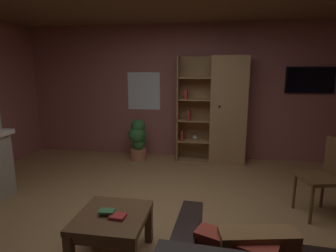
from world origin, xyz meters
TOP-DOWN VIEW (x-y plane):
  - floor at (0.00, 0.00)m, footprint 6.39×5.25m
  - wall_back at (0.00, 2.66)m, footprint 6.51×0.06m
  - window_pane_back at (-0.85, 2.62)m, footprint 0.65×0.01m
  - bookshelf_cabinet at (0.70, 2.38)m, footprint 1.25×0.41m
  - coffee_table at (-0.35, -0.55)m, footprint 0.62×0.64m
  - table_book_0 at (-0.28, -0.60)m, footprint 0.14×0.12m
  - table_book_1 at (-0.39, -0.57)m, footprint 0.14×0.10m
  - dining_chair at (1.83, 0.57)m, footprint 0.51×0.51m
  - potted_floor_plant at (-0.89, 2.24)m, footprint 0.35×0.35m
  - wall_mounted_tv at (2.20, 2.59)m, footprint 0.83×0.06m

SIDE VIEW (x-z plane):
  - floor at x=0.00m, z-range -0.02..0.00m
  - coffee_table at x=-0.35m, z-range 0.13..0.55m
  - potted_floor_plant at x=-0.89m, z-range 0.02..0.81m
  - table_book_0 at x=-0.28m, z-range 0.42..0.45m
  - table_book_1 at x=-0.39m, z-range 0.45..0.47m
  - dining_chair at x=1.83m, z-range 0.07..0.99m
  - bookshelf_cabinet at x=0.70m, z-range -0.01..1.94m
  - wall_back at x=0.00m, z-range 0.00..2.55m
  - window_pane_back at x=-0.85m, z-range 0.93..1.66m
  - wall_mounted_tv at x=2.20m, z-range 1.29..1.76m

